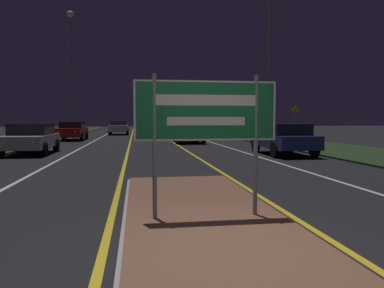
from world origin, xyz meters
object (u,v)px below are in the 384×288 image
(car_receding_2, at_px, (173,129))
(car_approaching_2, at_px, (119,127))
(car_receding_0, at_px, (284,138))
(car_approaching_0, at_px, (31,138))
(warning_sign, at_px, (296,120))
(car_receding_1, at_px, (188,131))
(streetlight_left_far, at_px, (71,56))
(car_approaching_1, at_px, (72,130))
(highway_sign, at_px, (206,117))
(streetlight_right_near, at_px, (271,29))

(car_receding_2, distance_m, car_approaching_2, 6.64)
(car_receding_0, bearing_deg, car_approaching_0, 169.31)
(car_receding_2, relative_size, warning_sign, 1.68)
(car_approaching_0, bearing_deg, car_receding_1, 40.06)
(streetlight_left_far, distance_m, warning_sign, 19.69)
(car_receding_2, xyz_separation_m, car_approaching_0, (-8.57, -17.97, 0.05))
(streetlight_left_far, xyz_separation_m, car_receding_0, (12.23, -17.57, -6.32))
(car_approaching_0, bearing_deg, car_approaching_2, 81.81)
(car_receding_2, height_order, car_approaching_1, car_approaching_1)
(streetlight_left_far, bearing_deg, highway_sign, -76.87)
(car_receding_2, distance_m, warning_sign, 13.90)
(highway_sign, xyz_separation_m, car_receding_1, (2.48, 19.97, -0.91))
(warning_sign, bearing_deg, car_receding_0, -117.12)
(highway_sign, height_order, car_receding_1, highway_sign)
(car_receding_0, bearing_deg, car_approaching_1, 129.97)
(car_receding_2, height_order, car_approaching_2, car_approaching_2)
(streetlight_left_far, distance_m, car_receding_1, 13.75)
(highway_sign, bearing_deg, streetlight_right_near, 66.37)
(car_receding_0, height_order, warning_sign, warning_sign)
(highway_sign, distance_m, car_receding_0, 12.06)
(streetlight_right_near, xyz_separation_m, warning_sign, (3.32, 3.82, -5.25))
(car_receding_0, relative_size, car_receding_1, 0.97)
(car_receding_2, bearing_deg, car_approaching_1, -144.01)
(car_approaching_1, bearing_deg, car_approaching_2, 72.64)
(highway_sign, distance_m, streetlight_left_far, 29.44)
(streetlight_right_near, height_order, car_receding_1, streetlight_right_near)
(car_approaching_0, bearing_deg, streetlight_left_far, 92.02)
(car_receding_0, bearing_deg, car_receding_1, 108.74)
(car_receding_0, xyz_separation_m, car_approaching_2, (-8.55, 24.00, 0.02))
(streetlight_left_far, relative_size, car_approaching_0, 2.65)
(car_receding_2, relative_size, car_approaching_2, 0.90)
(highway_sign, xyz_separation_m, car_approaching_0, (-6.03, 12.82, -0.95))
(highway_sign, height_order, car_receding_2, highway_sign)
(streetlight_left_far, bearing_deg, warning_sign, -28.73)
(car_receding_1, bearing_deg, car_receding_2, 89.69)
(warning_sign, bearing_deg, car_approaching_1, 161.19)
(streetlight_left_far, distance_m, car_approaching_0, 16.63)
(car_approaching_2, bearing_deg, car_approaching_0, -98.19)
(streetlight_right_near, relative_size, car_receding_1, 2.52)
(highway_sign, xyz_separation_m, streetlight_left_far, (-6.57, 28.18, 5.40))
(car_receding_1, distance_m, warning_sign, 7.62)
(car_receding_1, bearing_deg, streetlight_left_far, 137.81)
(car_approaching_1, bearing_deg, streetlight_right_near, -36.13)
(streetlight_right_near, height_order, car_approaching_1, streetlight_right_near)
(car_approaching_1, distance_m, car_approaching_2, 10.53)
(highway_sign, height_order, car_approaching_2, highway_sign)
(streetlight_left_far, height_order, car_receding_0, streetlight_left_far)
(highway_sign, xyz_separation_m, car_approaching_2, (-2.89, 34.61, -0.91))
(streetlight_left_far, bearing_deg, car_receding_2, 15.97)
(car_receding_0, distance_m, warning_sign, 9.57)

